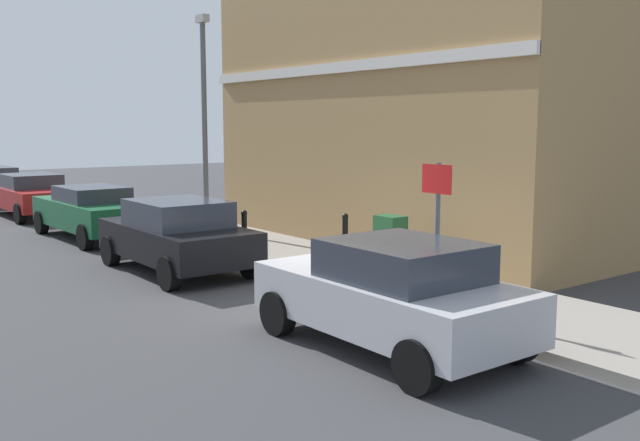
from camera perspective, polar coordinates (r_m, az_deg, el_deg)
name	(u,v)px	position (r m, az deg, el deg)	size (l,w,h in m)	color
ground	(317,301)	(12.16, -0.25, -6.56)	(80.00, 80.00, 0.00)	#38383A
sidewalk	(233,241)	(18.05, -7.08, -1.65)	(2.76, 30.00, 0.15)	gray
corner_building	(438,100)	(18.67, 9.51, 9.61)	(6.63, 10.82, 7.29)	#9E7A4C
car_silver	(392,293)	(9.53, 5.87, -5.85)	(1.96, 3.93, 1.50)	#B7B7BC
car_black	(177,235)	(14.72, -11.47, -1.13)	(1.96, 4.03, 1.49)	black
car_green	(91,211)	(19.62, -18.02, 0.74)	(1.91, 4.45, 1.40)	#195933
car_red	(31,194)	(25.04, -22.34, 1.97)	(2.02, 4.53, 1.40)	maroon
utility_cabinet	(390,248)	(13.49, 5.68, -2.21)	(0.46, 0.61, 1.15)	#1E4C28
bollard_near_cabinet	(345,236)	(14.65, 2.04, -1.29)	(0.14, 0.14, 1.04)	black
bollard_far_kerb	(244,232)	(15.28, -6.13, -0.96)	(0.14, 0.14, 1.04)	black
street_sign	(437,215)	(10.79, 9.44, 0.48)	(0.08, 0.60, 2.30)	#59595B
lamppost	(204,113)	(19.33, -9.33, 8.53)	(0.20, 0.44, 5.72)	#59595B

